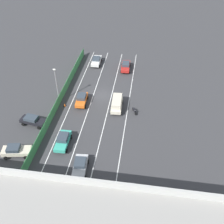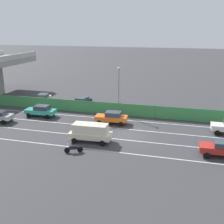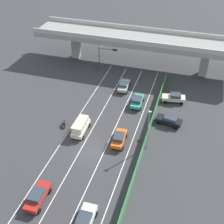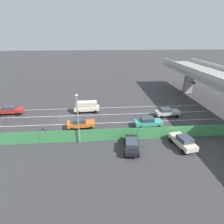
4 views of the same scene
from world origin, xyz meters
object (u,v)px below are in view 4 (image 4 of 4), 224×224
car_taxi_orange (81,123)px  car_sedan_silver (167,112)px  car_taxi_teal (148,122)px  parked_sedan_cream (183,141)px  traffic_light (187,87)px  traffic_cone (89,135)px  street_lamp (78,115)px  motorcycle (91,104)px  car_van_cream (87,106)px  car_sedan_red (10,110)px  parked_sedan_dark (132,145)px

car_taxi_orange → car_sedan_silver: car_taxi_orange is taller
car_taxi_teal → parked_sedan_cream: bearing=26.2°
traffic_light → traffic_cone: 23.63m
car_taxi_teal → street_lamp: size_ratio=0.63×
car_sedan_silver → car_taxi_teal: bearing=-50.0°
traffic_light → motorcycle: bearing=-92.3°
car_taxi_orange → parked_sedan_cream: parked_sedan_cream is taller
car_van_cream → parked_sedan_cream: bearing=44.8°
car_sedan_red → car_sedan_silver: bearing=83.4°
car_taxi_orange → car_sedan_silver: size_ratio=1.00×
car_taxi_orange → motorcycle: car_taxi_orange is taller
motorcycle → street_lamp: size_ratio=0.26×
car_sedan_red → car_taxi_teal: (7.19, 24.40, 0.01)m
car_taxi_teal → car_taxi_orange: (-0.37, -10.84, 0.01)m
car_sedan_red → traffic_light: 35.11m
parked_sedan_dark → car_taxi_orange: bearing=-134.2°
car_sedan_silver → traffic_cone: bearing=-65.5°
car_taxi_orange → parked_sedan_dark: (6.79, 6.99, -0.04)m
parked_sedan_cream → traffic_light: bearing=154.9°
motorcycle → traffic_cone: 12.92m
street_lamp → car_van_cream: bearing=177.2°
motorcycle → car_van_cream: bearing=-12.4°
car_sedan_silver → motorcycle: 15.44m
traffic_cone → car_sedan_silver: bearing=114.5°
car_taxi_teal → car_sedan_red: bearing=-106.4°
car_van_cream → traffic_cone: bearing=4.1°
parked_sedan_dark → street_lamp: size_ratio=0.64×
motorcycle → traffic_light: (0.81, 19.93, 3.53)m
parked_sedan_cream → street_lamp: size_ratio=0.64×
car_sedan_red → car_sedan_silver: 29.15m
parked_sedan_cream → traffic_cone: size_ratio=6.89×
parked_sedan_dark → motorcycle: bearing=-161.6°
parked_sedan_cream → street_lamp: street_lamp is taller
car_sedan_red → parked_sedan_cream: parked_sedan_cream is taller
traffic_light → street_lamp: street_lamp is taller
car_taxi_teal → traffic_cone: (2.57, -9.46, -0.61)m
car_taxi_orange → car_sedan_red: bearing=-116.7°
car_van_cream → car_sedan_silver: 15.06m
car_taxi_orange → traffic_light: 23.42m
parked_sedan_cream → car_taxi_teal: bearing=-153.8°
parked_sedan_cream → car_sedan_silver: bearing=171.8°
traffic_light → car_van_cream: bearing=-83.2°
car_sedan_silver → parked_sedan_cream: size_ratio=0.99×
car_van_cream → street_lamp: street_lamp is taller
street_lamp → parked_sedan_cream: bearing=80.6°
parked_sedan_cream → traffic_cone: parked_sedan_cream is taller
car_sedan_silver → parked_sedan_cream: bearing=-8.2°
car_taxi_teal → traffic_cone: car_taxi_teal is taller
car_sedan_red → car_taxi_teal: car_taxi_teal is taller
car_van_cream → traffic_cone: (9.65, 0.70, -0.91)m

